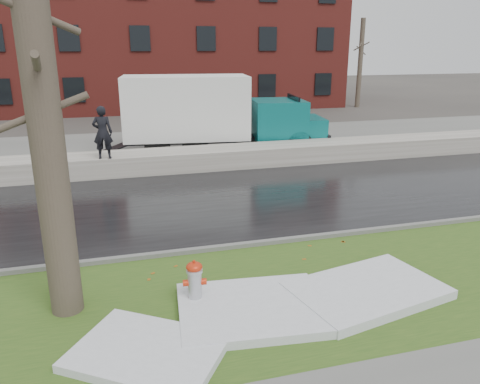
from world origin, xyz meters
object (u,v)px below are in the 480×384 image
object	(u,v)px
tree	(44,117)
box_truck	(211,113)
worker	(103,132)
fire_hydrant	(195,281)

from	to	relation	value
tree	box_truck	world-z (taller)	tree
tree	worker	distance (m)	9.09
fire_hydrant	box_truck	size ratio (longest dim) A/B	0.09
tree	worker	xyz separation A→B (m)	(0.71, 8.87, -1.82)
tree	box_truck	size ratio (longest dim) A/B	0.67
tree	worker	size ratio (longest dim) A/B	3.71
fire_hydrant	box_truck	bearing A→B (deg)	81.93
tree	box_truck	distance (m)	13.16
fire_hydrant	tree	bearing A→B (deg)	174.01
box_truck	worker	xyz separation A→B (m)	(-4.53, -3.08, -0.10)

